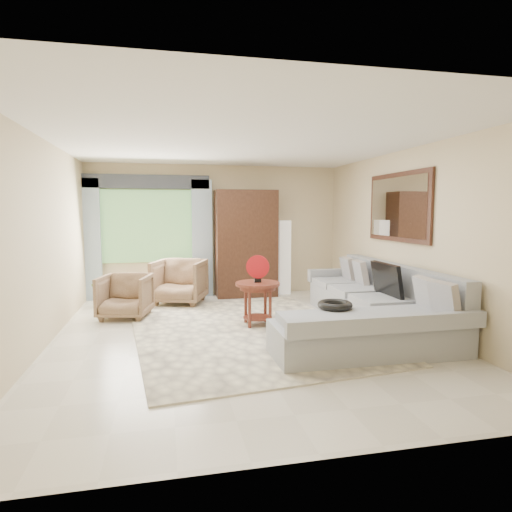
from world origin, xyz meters
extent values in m
plane|color=silver|center=(0.00, 0.00, 0.00)|extent=(6.00, 6.00, 0.00)
cube|color=#F0E5BD|center=(0.07, 0.18, 0.01)|extent=(3.44, 4.32, 0.02)
cube|color=#92969A|center=(2.00, 0.50, 0.20)|extent=(0.90, 2.40, 0.40)
cube|color=#92969A|center=(1.30, -1.10, 0.20)|extent=(2.30, 0.80, 0.40)
cube|color=#92969A|center=(2.35, 0.10, 0.65)|extent=(0.20, 3.20, 0.50)
cube|color=#92969A|center=(2.00, 1.78, 0.51)|extent=(0.90, 0.16, 0.22)
cube|color=#92969A|center=(1.30, -1.55, 0.49)|extent=(2.30, 0.10, 0.18)
cube|color=black|center=(2.05, -0.12, 0.72)|extent=(0.14, 0.74, 0.48)
torus|color=black|center=(1.00, -0.77, 0.55)|extent=(0.43, 0.43, 0.09)
cylinder|color=#4E1E14|center=(0.29, 0.44, 0.63)|extent=(0.65, 0.65, 0.04)
cylinder|color=#4E1E14|center=(0.29, 0.44, 0.29)|extent=(0.43, 0.43, 0.59)
cylinder|color=#A81016|center=(0.29, 0.44, 0.88)|extent=(0.33, 0.14, 0.34)
imported|color=olive|center=(-1.66, 1.35, 0.35)|extent=(0.90, 0.91, 0.70)
imported|color=#906C4E|center=(-0.78, 2.24, 0.41)|extent=(1.12, 1.14, 0.82)
imported|color=#999999|center=(-2.07, 2.35, 0.26)|extent=(0.58, 0.55, 0.52)
cube|color=black|center=(0.55, 2.72, 1.05)|extent=(1.20, 0.55, 2.10)
cube|color=silver|center=(1.35, 2.78, 0.75)|extent=(0.24, 0.24, 1.50)
cube|color=#669E59|center=(-1.35, 2.97, 1.40)|extent=(1.80, 0.04, 1.40)
cube|color=#9EB7CC|center=(-2.40, 2.88, 1.15)|extent=(0.40, 0.08, 2.30)
cube|color=#9EB7CC|center=(-0.30, 2.88, 1.15)|extent=(0.40, 0.08, 2.30)
cube|color=#1E232D|center=(-1.35, 2.90, 2.25)|extent=(2.40, 0.12, 0.26)
cube|color=black|center=(2.47, 0.35, 1.75)|extent=(0.04, 1.70, 1.05)
cube|color=white|center=(2.45, 0.35, 1.75)|extent=(0.02, 1.54, 0.90)
camera|label=1|loc=(-1.02, -5.60, 1.69)|focal=30.00mm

